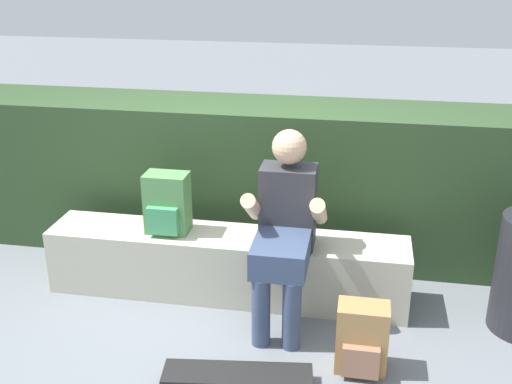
% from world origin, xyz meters
% --- Properties ---
extents(ground_plane, '(24.00, 24.00, 0.00)m').
position_xyz_m(ground_plane, '(0.00, 0.00, 0.00)').
color(ground_plane, slate).
extents(bench_main, '(2.38, 0.40, 0.44)m').
position_xyz_m(bench_main, '(0.00, 0.43, 0.22)').
color(bench_main, '#BAB7A0').
rests_on(bench_main, ground).
extents(person_skater, '(0.49, 0.62, 1.19)m').
position_xyz_m(person_skater, '(0.41, 0.22, 0.64)').
color(person_skater, '#333338').
rests_on(person_skater, ground).
extents(skateboard_near_person, '(0.82, 0.30, 0.09)m').
position_xyz_m(skateboard_near_person, '(0.27, -0.50, 0.07)').
color(skateboard_near_person, black).
rests_on(skateboard_near_person, ground).
extents(backpack_on_bench, '(0.28, 0.23, 0.40)m').
position_xyz_m(backpack_on_bench, '(-0.39, 0.42, 0.63)').
color(backpack_on_bench, '#51894C').
rests_on(backpack_on_bench, bench_main).
extents(backpack_on_ground, '(0.28, 0.23, 0.40)m').
position_xyz_m(backpack_on_ground, '(0.91, -0.23, 0.19)').
color(backpack_on_ground, '#A37A47').
rests_on(backpack_on_ground, ground).
extents(hedge_row, '(6.11, 0.68, 1.13)m').
position_xyz_m(hedge_row, '(0.38, 1.18, 0.57)').
color(hedge_row, '#2B4324').
rests_on(hedge_row, ground).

